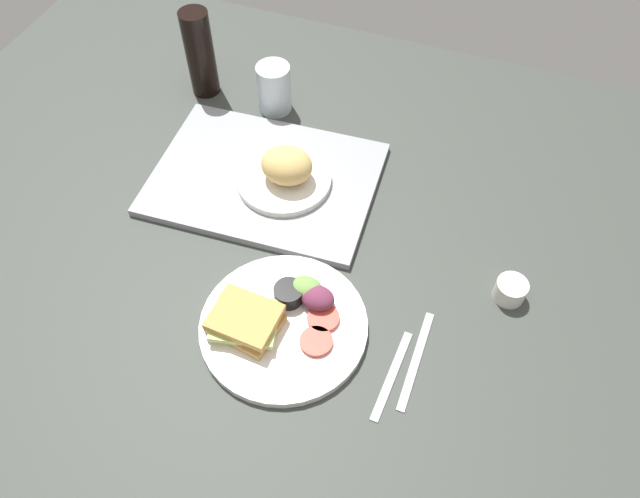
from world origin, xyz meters
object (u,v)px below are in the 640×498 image
fork (392,375)px  knife (416,360)px  serving_tray (265,179)px  espresso_cup (510,290)px  drinking_glass (274,88)px  bread_plate_near (286,171)px  soda_bottle (200,53)px  plate_with_salad (281,320)px

fork → knife: same height
serving_tray → espresso_cup: 53.00cm
drinking_glass → serving_tray: bearing=-72.8°
knife → drinking_glass: bearing=43.2°
serving_tray → espresso_cup: espresso_cup is taller
serving_tray → fork: 49.05cm
bread_plate_near → knife: 45.33cm
serving_tray → soda_bottle: 34.13cm
plate_with_salad → knife: 23.75cm
drinking_glass → fork: 69.76cm
drinking_glass → knife: drinking_glass is taller
soda_bottle → fork: size_ratio=1.18×
drinking_glass → soda_bottle: size_ratio=0.55×
espresso_cup → fork: size_ratio=0.33×
plate_with_salad → drinking_glass: size_ratio=2.60×
bread_plate_near → drinking_glass: drinking_glass is taller
bread_plate_near → plate_with_salad: 32.32cm
drinking_glass → fork: drinking_glass is taller
soda_bottle → knife: (64.10, -50.53, -9.82)cm
soda_bottle → bread_plate_near: bearing=-37.0°
knife → bread_plate_near: bearing=51.2°
plate_with_salad → espresso_cup: bearing=28.6°
plate_with_salad → drinking_glass: drinking_glass is taller
fork → bread_plate_near: bearing=48.1°
serving_tray → drinking_glass: size_ratio=4.04×
plate_with_salad → soda_bottle: soda_bottle is taller
soda_bottle → knife: size_ratio=1.06×
drinking_glass → knife: 68.69cm
bread_plate_near → fork: bearing=-45.6°
bread_plate_near → espresso_cup: 48.39cm
fork → knife: 5.00cm
serving_tray → plate_with_salad: plate_with_salad is taller
serving_tray → knife: (39.71, -28.53, -0.55)cm
bread_plate_near → drinking_glass: size_ratio=1.72×
bread_plate_near → fork: size_ratio=1.13×
serving_tray → soda_bottle: bearing=137.9°
bread_plate_near → drinking_glass: (-11.54, 21.74, 0.92)cm
espresso_cup → serving_tray: bearing=168.5°
espresso_cup → knife: 21.77cm
espresso_cup → drinking_glass: bearing=151.1°
plate_with_salad → fork: 20.85cm
espresso_cup → fork: espresso_cup is taller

